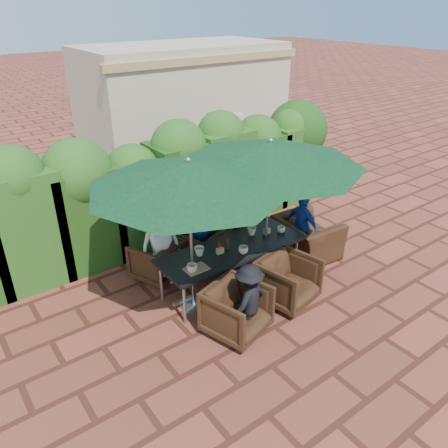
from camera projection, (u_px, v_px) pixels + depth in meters
ground at (230, 291)px, 7.29m from camera, size 80.00×80.00×0.00m
dining_table at (232, 252)px, 7.12m from camera, size 2.48×0.90×0.75m
umbrella_left at (189, 174)px, 5.96m from camera, size 2.88×2.88×2.46m
umbrella_right at (270, 153)px, 6.77m from camera, size 2.99×2.99×2.46m
chair_far_left at (157, 258)px, 7.52m from camera, size 0.95×0.93×0.77m
chair_far_mid at (204, 245)px, 7.87m from camera, size 0.97×0.94×0.79m
chair_far_right at (237, 227)px, 8.44m from camera, size 1.00×0.96×0.85m
chair_near_left at (237, 309)px, 6.23m from camera, size 0.99×0.95×0.83m
chair_near_right at (288, 279)px, 6.88m from camera, size 0.97×0.93×0.84m
chair_end_right at (307, 231)px, 8.15m from camera, size 0.83×1.18×0.97m
adult_far_left at (161, 246)px, 7.29m from camera, size 0.76×0.59×1.36m
adult_far_mid at (201, 229)px, 7.80m from camera, size 0.54×0.46×1.39m
adult_far_right at (239, 216)px, 8.32m from camera, size 0.73×0.57×1.32m
adult_near_left at (249, 300)px, 6.16m from camera, size 0.78×0.49×1.13m
adult_end_right at (302, 226)px, 8.06m from camera, size 0.41×0.75×1.24m
child_left at (172, 249)px, 7.78m from camera, size 0.28×0.23×0.77m
child_right at (220, 235)px, 8.21m from camera, size 0.31×0.26×0.78m
pedestrian_a at (171, 160)px, 10.50m from camera, size 1.70×0.63×1.81m
pedestrian_b at (211, 147)px, 11.40m from camera, size 0.90×0.58×1.82m
pedestrian_c at (237, 145)px, 11.71m from camera, size 1.10×1.19×1.74m
cup_a at (192, 268)px, 6.44m from camera, size 0.16×0.16×0.13m
cup_b at (199, 251)px, 6.85m from camera, size 0.16×0.16×0.15m
cup_c at (243, 250)px, 6.91m from camera, size 0.16×0.16×0.12m
cup_d at (252, 231)px, 7.45m from camera, size 0.15×0.15×0.14m
cup_e at (281, 229)px, 7.54m from camera, size 0.14×0.14×0.11m
ketchup_bottle at (219, 247)px, 6.95m from camera, size 0.04×0.04×0.17m
sauce_bottle at (227, 244)px, 7.03m from camera, size 0.04×0.04×0.17m
serving_tray at (197, 269)px, 6.52m from camera, size 0.35×0.25×0.02m
number_block_left at (220, 251)px, 6.91m from camera, size 0.12×0.06×0.10m
number_block_right at (267, 231)px, 7.49m from camera, size 0.12×0.06×0.10m
hedge_wall at (147, 180)px, 8.24m from camera, size 9.10×1.60×2.40m
building at (184, 99)px, 13.40m from camera, size 6.20×3.08×3.20m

